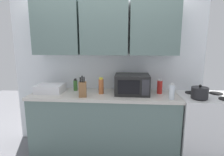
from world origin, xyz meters
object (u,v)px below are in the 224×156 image
bottle_green_oil (75,85)px  dish_rack (50,88)px  bottle_red_sauce (160,87)px  microwave (132,84)px  kettle (200,93)px  bottle_spice_jar (101,86)px  stove_range (205,127)px  knife_block (83,89)px  bottle_clear_tall (172,92)px

bottle_green_oil → dish_rack: bearing=-158.4°
bottle_red_sauce → bottle_green_oil: (-1.25, 0.07, -0.01)m
microwave → dish_rack: size_ratio=1.26×
kettle → bottle_spice_jar: (-1.31, 0.15, 0.03)m
stove_range → kettle: 0.58m
kettle → bottle_green_oil: 1.75m
stove_range → dish_rack: 2.29m
knife_block → bottle_clear_tall: size_ratio=1.35×
bottle_green_oil → bottle_clear_tall: size_ratio=0.86×
kettle → bottle_spice_jar: bearing=173.5°
bottle_clear_tall → bottle_green_oil: bearing=165.9°
microwave → bottle_clear_tall: size_ratio=2.26×
bottle_green_oil → bottle_spice_jar: bearing=-19.3°
knife_block → bottle_spice_jar: 0.28m
bottle_red_sauce → dish_rack: bearing=-177.6°
knife_block → bottle_spice_jar: knife_block is taller
stove_range → microwave: (-1.04, 0.03, 0.59)m
stove_range → bottle_green_oil: bearing=175.3°
knife_block → bottle_clear_tall: knife_block is taller
stove_range → knife_block: 1.80m
knife_block → bottle_red_sauce: bearing=12.6°
stove_range → kettle: size_ratio=4.33×
bottle_green_oil → bottle_clear_tall: bearing=-14.1°
dish_rack → bottle_red_sauce: bearing=2.4°
kettle → bottle_clear_tall: bottle_clear_tall is taller
stove_range → bottle_red_sauce: bearing=172.3°
kettle → dish_rack: bearing=175.6°
kettle → stove_range: bearing=39.5°
kettle → microwave: (-0.87, 0.17, 0.06)m
knife_block → stove_range: bearing=5.1°
bottle_green_oil → microwave: bearing=-8.0°
microwave → dish_rack: (-1.19, -0.01, -0.08)m
dish_rack → bottle_red_sauce: bottle_red_sauce is taller
dish_rack → knife_block: bearing=-18.0°
kettle → bottle_spice_jar: bottle_spice_jar is taller
microwave → bottle_green_oil: (-0.85, 0.12, -0.05)m
stove_range → microwave: 1.19m
bottle_spice_jar → bottle_green_oil: 0.44m
stove_range → bottle_clear_tall: (-0.53, -0.19, 0.55)m
bottle_red_sauce → bottle_spice_jar: 0.84m
bottle_red_sauce → bottle_clear_tall: bottle_clear_tall is taller
dish_rack → bottle_red_sauce: size_ratio=1.83×
kettle → bottle_spice_jar: 1.31m
stove_range → kettle: kettle is taller
knife_block → bottle_clear_tall: (1.17, -0.04, -0.01)m
stove_range → bottle_green_oil: bottle_green_oil is taller
kettle → bottle_clear_tall: 0.37m
microwave → bottle_spice_jar: 0.44m
stove_range → bottle_red_sauce: size_ratio=4.39×
knife_block → bottle_red_sauce: knife_block is taller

